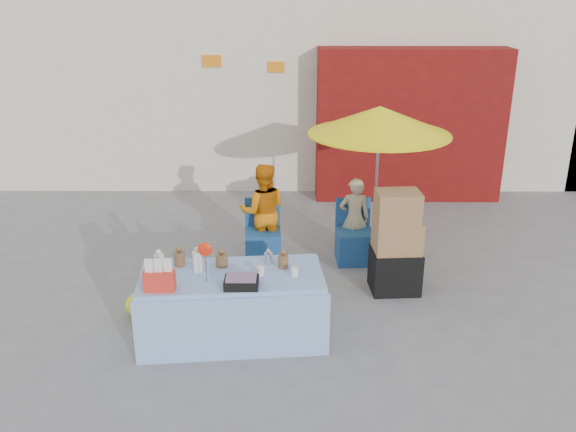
{
  "coord_description": "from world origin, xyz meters",
  "views": [
    {
      "loc": [
        0.14,
        -6.16,
        3.59
      ],
      "look_at": [
        0.12,
        0.6,
        1.0
      ],
      "focal_mm": 38.0,
      "sensor_mm": 36.0,
      "label": 1
    }
  ],
  "objects_px": {
    "chair_right": "(354,243)",
    "box_stack": "(396,246)",
    "market_table": "(232,305)",
    "vendor_orange": "(263,211)",
    "chair_left": "(263,243)",
    "vendor_beige": "(354,218)",
    "umbrella": "(380,121)"
  },
  "relations": [
    {
      "from": "vendor_orange",
      "to": "vendor_beige",
      "type": "bearing_deg",
      "value": 176.63
    },
    {
      "from": "chair_right",
      "to": "box_stack",
      "type": "relative_size",
      "value": 0.65
    },
    {
      "from": "chair_left",
      "to": "vendor_beige",
      "type": "relative_size",
      "value": 0.74
    },
    {
      "from": "chair_left",
      "to": "umbrella",
      "type": "bearing_deg",
      "value": 7.01
    },
    {
      "from": "chair_left",
      "to": "chair_right",
      "type": "relative_size",
      "value": 1.0
    },
    {
      "from": "market_table",
      "to": "vendor_beige",
      "type": "bearing_deg",
      "value": 48.79
    },
    {
      "from": "market_table",
      "to": "vendor_orange",
      "type": "distance_m",
      "value": 2.11
    },
    {
      "from": "box_stack",
      "to": "umbrella",
      "type": "bearing_deg",
      "value": 95.75
    },
    {
      "from": "chair_right",
      "to": "vendor_beige",
      "type": "xyz_separation_m",
      "value": [
        0.0,
        0.13,
        0.32
      ]
    },
    {
      "from": "vendor_beige",
      "to": "box_stack",
      "type": "relative_size",
      "value": 0.88
    },
    {
      "from": "chair_right",
      "to": "box_stack",
      "type": "distance_m",
      "value": 1.01
    },
    {
      "from": "market_table",
      "to": "chair_right",
      "type": "bearing_deg",
      "value": 46.98
    },
    {
      "from": "chair_right",
      "to": "box_stack",
      "type": "xyz_separation_m",
      "value": [
        0.42,
        -0.86,
        0.34
      ]
    },
    {
      "from": "market_table",
      "to": "box_stack",
      "type": "distance_m",
      "value": 2.21
    },
    {
      "from": "market_table",
      "to": "chair_left",
      "type": "xyz_separation_m",
      "value": [
        0.25,
        1.94,
        -0.13
      ]
    },
    {
      "from": "vendor_orange",
      "to": "box_stack",
      "type": "xyz_separation_m",
      "value": [
        1.67,
        -0.99,
        -0.07
      ]
    },
    {
      "from": "vendor_orange",
      "to": "box_stack",
      "type": "distance_m",
      "value": 1.94
    },
    {
      "from": "box_stack",
      "to": "chair_left",
      "type": "bearing_deg",
      "value": 152.74
    },
    {
      "from": "chair_left",
      "to": "umbrella",
      "type": "relative_size",
      "value": 0.41
    },
    {
      "from": "vendor_orange",
      "to": "vendor_beige",
      "type": "relative_size",
      "value": 1.17
    },
    {
      "from": "chair_right",
      "to": "vendor_beige",
      "type": "height_order",
      "value": "vendor_beige"
    },
    {
      "from": "box_stack",
      "to": "chair_right",
      "type": "bearing_deg",
      "value": 115.86
    },
    {
      "from": "vendor_beige",
      "to": "box_stack",
      "type": "height_order",
      "value": "box_stack"
    },
    {
      "from": "vendor_beige",
      "to": "market_table",
      "type": "bearing_deg",
      "value": 50.82
    },
    {
      "from": "chair_left",
      "to": "chair_right",
      "type": "distance_m",
      "value": 1.25
    },
    {
      "from": "umbrella",
      "to": "box_stack",
      "type": "bearing_deg",
      "value": -84.25
    },
    {
      "from": "chair_left",
      "to": "chair_right",
      "type": "bearing_deg",
      "value": -3.37
    },
    {
      "from": "vendor_orange",
      "to": "vendor_beige",
      "type": "xyz_separation_m",
      "value": [
        1.25,
        0.0,
        -0.1
      ]
    },
    {
      "from": "vendor_orange",
      "to": "chair_left",
      "type": "bearing_deg",
      "value": 86.23
    },
    {
      "from": "umbrella",
      "to": "box_stack",
      "type": "xyz_separation_m",
      "value": [
        0.12,
        -1.14,
        -1.29
      ]
    },
    {
      "from": "chair_right",
      "to": "vendor_beige",
      "type": "bearing_deg",
      "value": 86.23
    },
    {
      "from": "vendor_beige",
      "to": "umbrella",
      "type": "distance_m",
      "value": 1.36
    }
  ]
}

